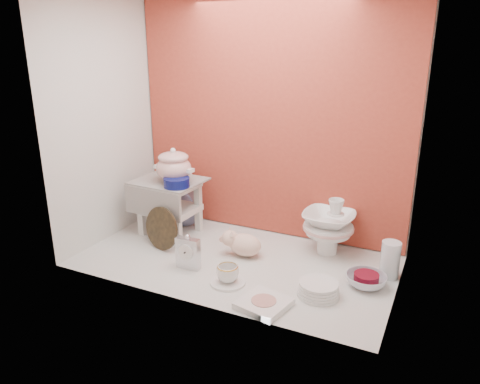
# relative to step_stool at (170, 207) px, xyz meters

# --- Properties ---
(ground) EXTENTS (1.80, 1.80, 0.00)m
(ground) POSITION_rel_step_stool_xyz_m (0.57, -0.18, -0.18)
(ground) COLOR silver
(ground) RESTS_ON ground
(niche_shell) EXTENTS (1.86, 1.03, 1.53)m
(niche_shell) POSITION_rel_step_stool_xyz_m (0.57, -0.00, 0.75)
(niche_shell) COLOR #AE3E2B
(niche_shell) RESTS_ON ground
(step_stool) EXTENTS (0.44, 0.38, 0.37)m
(step_stool) POSITION_rel_step_stool_xyz_m (0.00, 0.00, 0.00)
(step_stool) COLOR silver
(step_stool) RESTS_ON ground
(soup_tureen) EXTENTS (0.28, 0.28, 0.22)m
(soup_tureen) POSITION_rel_step_stool_xyz_m (0.06, -0.02, 0.29)
(soup_tureen) COLOR white
(soup_tureen) RESTS_ON step_stool
(cobalt_bowl) EXTENTS (0.19, 0.19, 0.06)m
(cobalt_bowl) POSITION_rel_step_stool_xyz_m (0.13, -0.10, 0.21)
(cobalt_bowl) COLOR #0A1052
(cobalt_bowl) RESTS_ON step_stool
(floral_platter) EXTENTS (0.40, 0.19, 0.38)m
(floral_platter) POSITION_rel_step_stool_xyz_m (-0.11, 0.24, 0.01)
(floral_platter) COLOR white
(floral_platter) RESTS_ON ground
(blue_white_vase) EXTENTS (0.30, 0.30, 0.25)m
(blue_white_vase) POSITION_rel_step_stool_xyz_m (-0.00, 0.18, -0.06)
(blue_white_vase) COLOR silver
(blue_white_vase) RESTS_ON ground
(lacquer_tray) EXTENTS (0.28, 0.11, 0.27)m
(lacquer_tray) POSITION_rel_step_stool_xyz_m (0.09, -0.23, -0.05)
(lacquer_tray) COLOR black
(lacquer_tray) RESTS_ON ground
(mantel_clock) EXTENTS (0.14, 0.05, 0.20)m
(mantel_clock) POSITION_rel_step_stool_xyz_m (0.37, -0.38, -0.08)
(mantel_clock) COLOR silver
(mantel_clock) RESTS_ON ground
(plush_pig) EXTENTS (0.27, 0.21, 0.15)m
(plush_pig) POSITION_rel_step_stool_xyz_m (0.60, -0.11, -0.11)
(plush_pig) COLOR beige
(plush_pig) RESTS_ON ground
(teacup_saucer) EXTENTS (0.20, 0.20, 0.01)m
(teacup_saucer) POSITION_rel_step_stool_xyz_m (0.65, -0.44, -0.18)
(teacup_saucer) COLOR white
(teacup_saucer) RESTS_ON ground
(gold_rim_teacup) EXTENTS (0.12, 0.12, 0.09)m
(gold_rim_teacup) POSITION_rel_step_stool_xyz_m (0.65, -0.44, -0.12)
(gold_rim_teacup) COLOR white
(gold_rim_teacup) RESTS_ON teacup_saucer
(lattice_dish) EXTENTS (0.26, 0.26, 0.03)m
(lattice_dish) POSITION_rel_step_stool_xyz_m (0.91, -0.56, -0.17)
(lattice_dish) COLOR white
(lattice_dish) RESTS_ON ground
(dinner_plate_stack) EXTENTS (0.27, 0.27, 0.07)m
(dinner_plate_stack) POSITION_rel_step_stool_xyz_m (1.12, -0.35, -0.15)
(dinner_plate_stack) COLOR white
(dinner_plate_stack) RESTS_ON ground
(crystal_bowl) EXTENTS (0.22, 0.22, 0.07)m
(crystal_bowl) POSITION_rel_step_stool_xyz_m (1.32, -0.15, -0.15)
(crystal_bowl) COLOR silver
(crystal_bowl) RESTS_ON ground
(clear_glass_vase) EXTENTS (0.13, 0.13, 0.21)m
(clear_glass_vase) POSITION_rel_step_stool_xyz_m (1.41, 0.00, -0.08)
(clear_glass_vase) COLOR silver
(clear_glass_vase) RESTS_ON ground
(porcelain_tower) EXTENTS (0.38, 0.38, 0.35)m
(porcelain_tower) POSITION_rel_step_stool_xyz_m (1.02, 0.15, -0.01)
(porcelain_tower) COLOR white
(porcelain_tower) RESTS_ON ground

